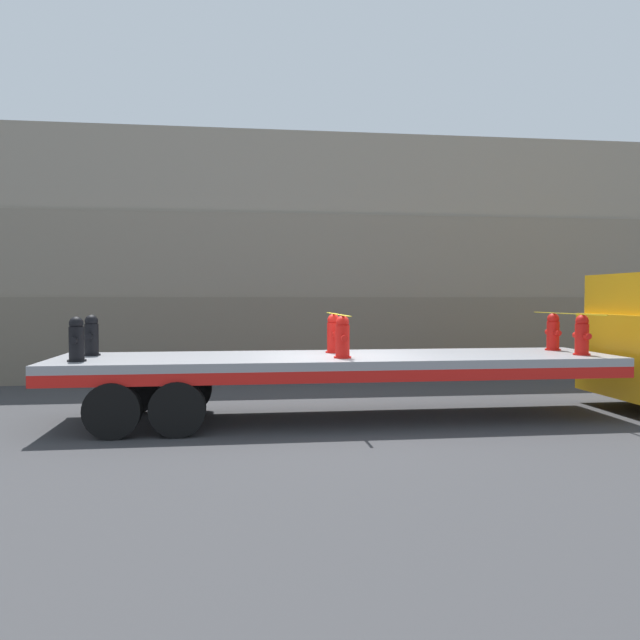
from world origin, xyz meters
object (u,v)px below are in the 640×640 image
(flatbed_trailer, at_px, (303,367))
(fire_hydrant_black_near_0, at_px, (77,340))
(fire_hydrant_red_near_2, at_px, (582,336))
(fire_hydrant_red_far_2, at_px, (553,332))
(fire_hydrant_red_far_1, at_px, (333,334))
(fire_hydrant_black_far_0, at_px, (92,336))
(fire_hydrant_red_near_1, at_px, (343,338))

(flatbed_trailer, height_order, fire_hydrant_black_near_0, fire_hydrant_black_near_0)
(flatbed_trailer, relative_size, fire_hydrant_red_near_2, 13.55)
(fire_hydrant_black_near_0, bearing_deg, fire_hydrant_red_far_2, 6.79)
(fire_hydrant_red_far_1, bearing_deg, fire_hydrant_red_near_2, -13.39)
(fire_hydrant_red_far_2, bearing_deg, flatbed_trailer, -174.05)
(fire_hydrant_red_near_2, bearing_deg, fire_hydrant_black_far_0, 173.21)
(fire_hydrant_black_near_0, height_order, fire_hydrant_red_near_2, same)
(fire_hydrant_black_near_0, xyz_separation_m, fire_hydrant_red_near_1, (4.55, 0.00, 0.00))
(flatbed_trailer, relative_size, fire_hydrant_red_far_2, 13.55)
(fire_hydrant_black_near_0, height_order, fire_hydrant_red_near_1, same)
(fire_hydrant_black_near_0, bearing_deg, fire_hydrant_red_near_1, 0.00)
(fire_hydrant_black_far_0, bearing_deg, fire_hydrant_red_near_1, -13.39)
(flatbed_trailer, bearing_deg, fire_hydrant_red_near_1, -39.71)
(flatbed_trailer, distance_m, fire_hydrant_red_far_1, 1.03)
(flatbed_trailer, height_order, fire_hydrant_red_far_2, fire_hydrant_red_far_2)
(fire_hydrant_black_far_0, bearing_deg, fire_hydrant_red_far_1, 0.00)
(fire_hydrant_red_near_2, bearing_deg, fire_hydrant_red_near_1, 180.00)
(fire_hydrant_red_near_2, xyz_separation_m, fire_hydrant_red_far_2, (0.00, 1.08, 0.00))
(fire_hydrant_red_near_1, bearing_deg, fire_hydrant_red_far_1, 90.00)
(flatbed_trailer, bearing_deg, fire_hydrant_black_far_0, 172.09)
(flatbed_trailer, distance_m, fire_hydrant_red_far_2, 5.27)
(flatbed_trailer, distance_m, fire_hydrant_red_near_2, 5.27)
(fire_hydrant_black_far_0, xyz_separation_m, fire_hydrant_red_far_1, (4.55, 0.00, 0.00))
(fire_hydrant_black_near_0, distance_m, fire_hydrant_red_near_2, 9.10)
(flatbed_trailer, relative_size, fire_hydrant_red_near_1, 13.55)
(fire_hydrant_black_near_0, height_order, fire_hydrant_red_far_2, same)
(fire_hydrant_red_far_1, xyz_separation_m, fire_hydrant_red_far_2, (4.55, 0.00, 0.00))
(fire_hydrant_red_far_1, height_order, fire_hydrant_red_near_2, same)
(fire_hydrant_black_far_0, height_order, fire_hydrant_red_near_2, same)
(fire_hydrant_black_near_0, height_order, fire_hydrant_red_far_1, same)
(fire_hydrant_red_far_1, distance_m, fire_hydrant_red_far_2, 4.55)
(fire_hydrant_black_far_0, distance_m, fire_hydrant_red_far_1, 4.55)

